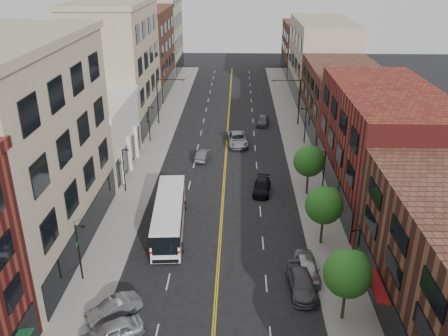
# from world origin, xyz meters

# --- Properties ---
(sidewalk_left) EXTENTS (4.00, 110.00, 0.15)m
(sidewalk_left) POSITION_xyz_m (-10.00, 35.00, 0.07)
(sidewalk_left) COLOR gray
(sidewalk_left) RESTS_ON ground
(sidewalk_right) EXTENTS (4.00, 110.00, 0.15)m
(sidewalk_right) POSITION_xyz_m (10.00, 35.00, 0.07)
(sidewalk_right) COLOR gray
(sidewalk_right) RESTS_ON ground
(bldg_l_tanoffice) EXTENTS (10.00, 22.00, 18.00)m
(bldg_l_tanoffice) POSITION_xyz_m (-17.00, 13.00, 9.00)
(bldg_l_tanoffice) COLOR gray
(bldg_l_tanoffice) RESTS_ON ground
(bldg_l_white) EXTENTS (10.00, 14.00, 8.00)m
(bldg_l_white) POSITION_xyz_m (-17.00, 31.00, 4.00)
(bldg_l_white) COLOR silver
(bldg_l_white) RESTS_ON ground
(bldg_l_far_a) EXTENTS (10.00, 20.00, 18.00)m
(bldg_l_far_a) POSITION_xyz_m (-17.00, 48.00, 9.00)
(bldg_l_far_a) COLOR gray
(bldg_l_far_a) RESTS_ON ground
(bldg_l_far_b) EXTENTS (10.00, 20.00, 15.00)m
(bldg_l_far_b) POSITION_xyz_m (-17.00, 68.00, 7.50)
(bldg_l_far_b) COLOR #532D21
(bldg_l_far_b) RESTS_ON ground
(bldg_l_far_c) EXTENTS (10.00, 16.00, 20.00)m
(bldg_l_far_c) POSITION_xyz_m (-17.00, 86.00, 10.00)
(bldg_l_far_c) COLOR gray
(bldg_l_far_c) RESTS_ON ground
(bldg_r_mid) EXTENTS (10.00, 22.00, 12.00)m
(bldg_r_mid) POSITION_xyz_m (17.00, 24.00, 6.00)
(bldg_r_mid) COLOR maroon
(bldg_r_mid) RESTS_ON ground
(bldg_r_far_a) EXTENTS (10.00, 20.00, 10.00)m
(bldg_r_far_a) POSITION_xyz_m (17.00, 45.00, 5.00)
(bldg_r_far_a) COLOR #532D21
(bldg_r_far_a) RESTS_ON ground
(bldg_r_far_b) EXTENTS (10.00, 22.00, 14.00)m
(bldg_r_far_b) POSITION_xyz_m (17.00, 66.00, 7.00)
(bldg_r_far_b) COLOR gray
(bldg_r_far_b) RESTS_ON ground
(bldg_r_far_c) EXTENTS (10.00, 18.00, 11.00)m
(bldg_r_far_c) POSITION_xyz_m (17.00, 86.00, 5.50)
(bldg_r_far_c) COLOR #532D21
(bldg_r_far_c) RESTS_ON ground
(tree_r_1) EXTENTS (3.40, 3.40, 5.59)m
(tree_r_1) POSITION_xyz_m (9.39, 4.07, 4.13)
(tree_r_1) COLOR black
(tree_r_1) RESTS_ON sidewalk_right
(tree_r_2) EXTENTS (3.40, 3.40, 5.59)m
(tree_r_2) POSITION_xyz_m (9.39, 14.07, 4.13)
(tree_r_2) COLOR black
(tree_r_2) RESTS_ON sidewalk_right
(tree_r_3) EXTENTS (3.40, 3.40, 5.59)m
(tree_r_3) POSITION_xyz_m (9.39, 24.07, 4.13)
(tree_r_3) COLOR black
(tree_r_3) RESTS_ON sidewalk_right
(lamp_l_1) EXTENTS (0.81, 0.55, 5.05)m
(lamp_l_1) POSITION_xyz_m (-10.95, 8.00, 2.97)
(lamp_l_1) COLOR black
(lamp_l_1) RESTS_ON sidewalk_left
(lamp_l_2) EXTENTS (0.81, 0.55, 5.05)m
(lamp_l_2) POSITION_xyz_m (-10.95, 24.00, 2.97)
(lamp_l_2) COLOR black
(lamp_l_2) RESTS_ON sidewalk_left
(lamp_l_3) EXTENTS (0.81, 0.55, 5.05)m
(lamp_l_3) POSITION_xyz_m (-10.95, 40.00, 2.97)
(lamp_l_3) COLOR black
(lamp_l_3) RESTS_ON sidewalk_left
(lamp_r_1) EXTENTS (0.81, 0.55, 5.05)m
(lamp_r_1) POSITION_xyz_m (10.95, 8.00, 2.97)
(lamp_r_1) COLOR black
(lamp_r_1) RESTS_ON sidewalk_right
(lamp_r_2) EXTENTS (0.81, 0.55, 5.05)m
(lamp_r_2) POSITION_xyz_m (10.95, 24.00, 2.97)
(lamp_r_2) COLOR black
(lamp_r_2) RESTS_ON sidewalk_right
(lamp_r_3) EXTENTS (0.81, 0.55, 5.05)m
(lamp_r_3) POSITION_xyz_m (10.95, 40.00, 2.97)
(lamp_r_3) COLOR black
(lamp_r_3) RESTS_ON sidewalk_right
(signal_mast_left) EXTENTS (4.49, 0.18, 7.20)m
(signal_mast_left) POSITION_xyz_m (-10.27, 48.00, 4.65)
(signal_mast_left) COLOR black
(signal_mast_left) RESTS_ON sidewalk_left
(signal_mast_right) EXTENTS (4.49, 0.18, 7.20)m
(signal_mast_right) POSITION_xyz_m (10.27, 48.00, 4.65)
(signal_mast_right) COLOR black
(signal_mast_right) RESTS_ON sidewalk_right
(city_bus) EXTENTS (3.51, 12.06, 3.06)m
(city_bus) POSITION_xyz_m (-4.92, 16.09, 1.78)
(city_bus) COLOR white
(city_bus) RESTS_ON ground
(car_angle_a) EXTENTS (4.70, 3.76, 1.50)m
(car_angle_a) POSITION_xyz_m (-6.94, 1.35, 0.75)
(car_angle_a) COLOR #B2B4BA
(car_angle_a) RESTS_ON ground
(car_angle_b) EXTENTS (4.07, 3.65, 1.34)m
(car_angle_b) POSITION_xyz_m (-7.40, 3.88, 0.67)
(car_angle_b) COLOR #A1A2A8
(car_angle_b) RESTS_ON ground
(car_parked_mid) EXTENTS (2.36, 5.07, 1.43)m
(car_parked_mid) POSITION_xyz_m (6.73, 7.19, 0.72)
(car_parked_mid) COLOR #47474C
(car_parked_mid) RESTS_ON ground
(car_parked_far) EXTENTS (1.98, 4.61, 1.55)m
(car_parked_far) POSITION_xyz_m (7.40, 9.13, 0.78)
(car_parked_far) COLOR #B0B3B8
(car_parked_far) RESTS_ON ground
(car_lane_behind) EXTENTS (1.89, 4.07, 1.29)m
(car_lane_behind) POSITION_xyz_m (-2.97, 33.65, 0.65)
(car_lane_behind) COLOR #444448
(car_lane_behind) RESTS_ON ground
(car_lane_a) EXTENTS (2.35, 4.65, 1.29)m
(car_lane_a) POSITION_xyz_m (4.33, 24.42, 0.65)
(car_lane_a) COLOR black
(car_lane_a) RESTS_ON ground
(car_lane_b) EXTENTS (3.35, 6.17, 1.64)m
(car_lane_b) POSITION_xyz_m (1.50, 39.23, 0.82)
(car_lane_b) COLOR #9B9DA2
(car_lane_b) RESTS_ON ground
(car_lane_c) EXTENTS (2.22, 4.39, 1.43)m
(car_lane_c) POSITION_xyz_m (5.50, 48.16, 0.72)
(car_lane_c) COLOR #535358
(car_lane_c) RESTS_ON ground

